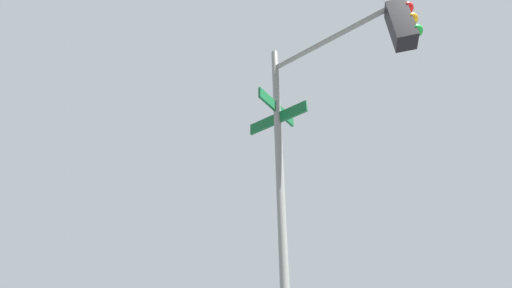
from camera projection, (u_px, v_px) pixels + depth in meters
name	position (u px, v px, depth m)	size (l,w,h in m)	color
traffic_signal_near	(332.00, 112.00, 4.82)	(1.40, 2.75, 6.27)	slate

